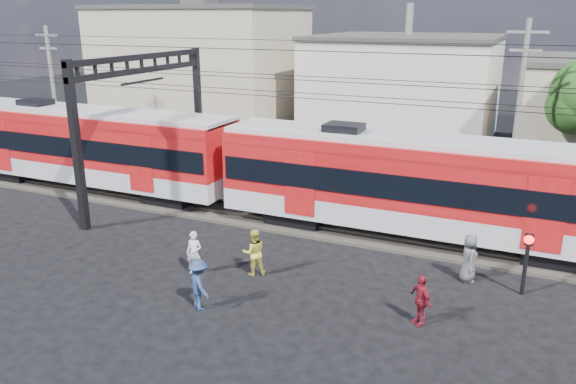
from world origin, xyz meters
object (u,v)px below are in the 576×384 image
(pedestrian_a, at_px, (194,253))
(crossing_signal, at_px, (527,253))
(commuter_train, at_px, (426,183))
(pedestrian_c, at_px, (199,285))

(pedestrian_a, distance_m, crossing_signal, 10.96)
(pedestrian_a, bearing_deg, crossing_signal, 9.00)
(commuter_train, bearing_deg, pedestrian_a, -136.87)
(commuter_train, xyz_separation_m, crossing_signal, (3.86, -3.21, -0.94))
(commuter_train, bearing_deg, crossing_signal, -39.70)
(commuter_train, relative_size, crossing_signal, 23.95)
(pedestrian_a, bearing_deg, commuter_train, 36.09)
(pedestrian_c, relative_size, crossing_signal, 0.78)
(pedestrian_c, height_order, crossing_signal, crossing_signal)
(pedestrian_a, distance_m, pedestrian_c, 2.52)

